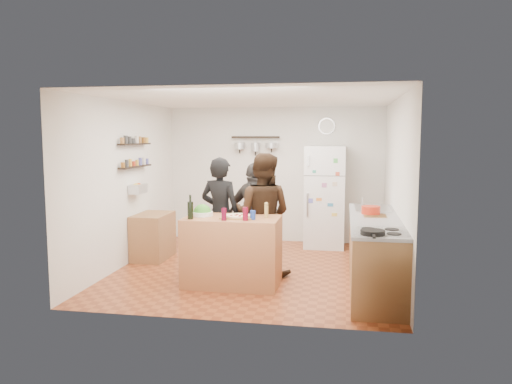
% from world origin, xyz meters
% --- Properties ---
extents(room_shell, '(4.20, 4.20, 4.20)m').
position_xyz_m(room_shell, '(0.00, 0.39, 1.25)').
color(room_shell, brown).
rests_on(room_shell, ground).
extents(prep_island, '(1.25, 0.72, 0.91)m').
position_xyz_m(prep_island, '(-0.16, -0.79, 0.46)').
color(prep_island, '#A3623C').
rests_on(prep_island, floor).
extents(pizza_board, '(0.42, 0.34, 0.02)m').
position_xyz_m(pizza_board, '(-0.08, -0.81, 0.92)').
color(pizza_board, olive).
rests_on(pizza_board, prep_island).
extents(pizza, '(0.34, 0.34, 0.02)m').
position_xyz_m(pizza, '(-0.08, -0.81, 0.94)').
color(pizza, beige).
rests_on(pizza, pizza_board).
extents(salad_bowl, '(0.29, 0.29, 0.06)m').
position_xyz_m(salad_bowl, '(-0.58, -0.74, 0.94)').
color(salad_bowl, silver).
rests_on(salad_bowl, prep_island).
extents(wine_bottle, '(0.07, 0.07, 0.23)m').
position_xyz_m(wine_bottle, '(-0.66, -1.01, 1.02)').
color(wine_bottle, black).
rests_on(wine_bottle, prep_island).
extents(wine_glass_near, '(0.07, 0.07, 0.16)m').
position_xyz_m(wine_glass_near, '(-0.21, -1.03, 0.99)').
color(wine_glass_near, '#4F061E').
rests_on(wine_glass_near, prep_island).
extents(wine_glass_far, '(0.07, 0.07, 0.17)m').
position_xyz_m(wine_glass_far, '(0.06, -0.99, 1.00)').
color(wine_glass_far, maroon).
rests_on(wine_glass_far, prep_island).
extents(pepper_mill, '(0.05, 0.05, 0.16)m').
position_xyz_m(pepper_mill, '(0.29, -0.74, 0.99)').
color(pepper_mill, '#AB8A47').
rests_on(pepper_mill, prep_island).
extents(salt_canister, '(0.07, 0.07, 0.12)m').
position_xyz_m(salt_canister, '(0.14, -0.91, 0.97)').
color(salt_canister, navy).
rests_on(salt_canister, prep_island).
extents(person_left, '(0.68, 0.52, 1.68)m').
position_xyz_m(person_left, '(-0.48, -0.17, 0.84)').
color(person_left, black).
rests_on(person_left, floor).
extents(person_center, '(0.94, 0.78, 1.74)m').
position_xyz_m(person_center, '(0.15, -0.22, 0.87)').
color(person_center, black).
rests_on(person_center, floor).
extents(person_back, '(1.00, 0.73, 1.57)m').
position_xyz_m(person_back, '(-0.05, 0.29, 0.79)').
color(person_back, '#2C2927').
rests_on(person_back, floor).
extents(counter_run, '(0.63, 2.63, 0.90)m').
position_xyz_m(counter_run, '(1.70, -0.55, 0.45)').
color(counter_run, '#9E7042').
rests_on(counter_run, floor).
extents(stove_top, '(0.60, 0.62, 0.02)m').
position_xyz_m(stove_top, '(1.70, -1.50, 0.91)').
color(stove_top, white).
rests_on(stove_top, counter_run).
extents(skillet, '(0.26, 0.26, 0.05)m').
position_xyz_m(skillet, '(1.60, -1.70, 0.95)').
color(skillet, black).
rests_on(skillet, stove_top).
extents(sink, '(0.50, 0.80, 0.03)m').
position_xyz_m(sink, '(1.70, 0.30, 0.92)').
color(sink, silver).
rests_on(sink, counter_run).
extents(cutting_board, '(0.30, 0.40, 0.02)m').
position_xyz_m(cutting_board, '(1.70, -0.37, 0.91)').
color(cutting_board, olive).
rests_on(cutting_board, counter_run).
extents(red_bowl, '(0.25, 0.25, 0.11)m').
position_xyz_m(red_bowl, '(1.65, -0.23, 0.97)').
color(red_bowl, '#B72814').
rests_on(red_bowl, counter_run).
extents(fridge, '(0.70, 0.68, 1.80)m').
position_xyz_m(fridge, '(0.95, 1.75, 0.90)').
color(fridge, white).
rests_on(fridge, floor).
extents(wall_clock, '(0.30, 0.03, 0.30)m').
position_xyz_m(wall_clock, '(0.95, 2.08, 2.15)').
color(wall_clock, silver).
rests_on(wall_clock, back_wall).
extents(spice_shelf_lower, '(0.12, 1.00, 0.02)m').
position_xyz_m(spice_shelf_lower, '(-1.93, 0.20, 1.50)').
color(spice_shelf_lower, black).
rests_on(spice_shelf_lower, left_wall).
extents(spice_shelf_upper, '(0.12, 1.00, 0.02)m').
position_xyz_m(spice_shelf_upper, '(-1.93, 0.20, 1.85)').
color(spice_shelf_upper, black).
rests_on(spice_shelf_upper, left_wall).
extents(produce_basket, '(0.18, 0.35, 0.14)m').
position_xyz_m(produce_basket, '(-1.90, 0.20, 1.15)').
color(produce_basket, silver).
rests_on(produce_basket, left_wall).
extents(side_table, '(0.50, 0.80, 0.73)m').
position_xyz_m(side_table, '(-1.74, 0.38, 0.36)').
color(side_table, '#A87746').
rests_on(side_table, floor).
extents(pot_rack, '(0.90, 0.04, 0.04)m').
position_xyz_m(pot_rack, '(-0.35, 2.00, 1.95)').
color(pot_rack, black).
rests_on(pot_rack, back_wall).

